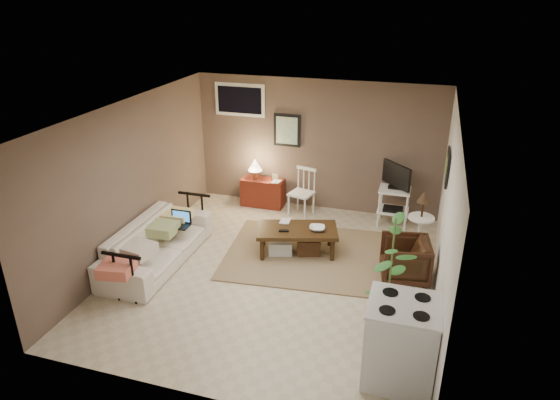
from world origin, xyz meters
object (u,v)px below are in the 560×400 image
(coffee_table, at_px, (296,239))
(spindle_chair, at_px, (302,193))
(tv_stand, at_px, (395,193))
(armchair, at_px, (405,258))
(sofa, at_px, (156,237))
(potted_plant, at_px, (390,273))
(red_console, at_px, (262,190))
(side_table, at_px, (422,216))
(stove, at_px, (401,342))

(coffee_table, xyz_separation_m, spindle_chair, (-0.29, 1.46, 0.15))
(tv_stand, xyz_separation_m, armchair, (0.32, -1.74, -0.26))
(sofa, xyz_separation_m, armchair, (3.60, 0.60, -0.08))
(potted_plant, bearing_deg, armchair, 84.50)
(potted_plant, bearing_deg, coffee_table, 135.11)
(red_console, relative_size, armchair, 1.36)
(side_table, xyz_separation_m, stove, (-0.08, -2.84, -0.18))
(potted_plant, bearing_deg, stove, -74.49)
(sofa, height_order, spindle_chair, spindle_chair)
(red_console, bearing_deg, stove, -53.81)
(coffee_table, relative_size, spindle_chair, 1.57)
(coffee_table, xyz_separation_m, stove, (1.74, -2.28, 0.22))
(coffee_table, height_order, sofa, sofa)
(red_console, xyz_separation_m, armchair, (2.77, -1.86, 0.02))
(side_table, height_order, armchair, side_table)
(stove, bearing_deg, spindle_chair, 118.59)
(coffee_table, height_order, spindle_chair, spindle_chair)
(red_console, relative_size, tv_stand, 0.82)
(red_console, bearing_deg, side_table, -19.90)
(side_table, bearing_deg, red_console, 160.10)
(coffee_table, xyz_separation_m, potted_plant, (1.53, -1.53, 0.57))
(red_console, distance_m, armchair, 3.34)
(tv_stand, height_order, armchair, tv_stand)
(spindle_chair, height_order, potted_plant, potted_plant)
(coffee_table, relative_size, side_table, 1.28)
(sofa, distance_m, potted_plant, 3.56)
(sofa, relative_size, potted_plant, 1.39)
(red_console, xyz_separation_m, tv_stand, (2.45, -0.12, 0.27))
(spindle_chair, relative_size, side_table, 0.82)
(sofa, height_order, armchair, sofa)
(coffee_table, distance_m, sofa, 2.12)
(sofa, bearing_deg, side_table, -69.51)
(red_console, xyz_separation_m, spindle_chair, (0.82, -0.16, 0.09))
(sofa, xyz_separation_m, stove, (3.68, -1.43, 0.05))
(sofa, distance_m, armchair, 3.65)
(side_table, bearing_deg, spindle_chair, 156.96)
(coffee_table, bearing_deg, red_console, 124.43)
(red_console, relative_size, side_table, 0.87)
(spindle_chair, height_order, tv_stand, tv_stand)
(sofa, distance_m, stove, 3.95)
(side_table, relative_size, potted_plant, 0.68)
(sofa, bearing_deg, spindle_chair, -35.53)
(sofa, bearing_deg, potted_plant, -101.11)
(tv_stand, bearing_deg, armchair, -79.63)
(spindle_chair, relative_size, potted_plant, 0.55)
(red_console, bearing_deg, armchair, -33.93)
(side_table, bearing_deg, sofa, -159.51)
(coffee_table, relative_size, sofa, 0.63)
(coffee_table, xyz_separation_m, tv_stand, (1.34, 1.50, 0.33))
(tv_stand, height_order, potted_plant, potted_plant)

